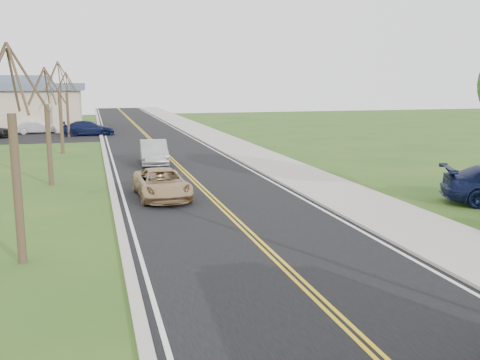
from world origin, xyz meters
name	(u,v)px	position (x,y,z in m)	size (l,w,h in m)	color
road	(153,142)	(0.00, 40.00, 0.01)	(8.00, 120.00, 0.01)	black
curb_right	(201,140)	(4.15, 40.00, 0.06)	(0.30, 120.00, 0.12)	#9E998E
sidewalk_right	(220,139)	(5.90, 40.00, 0.05)	(3.20, 120.00, 0.10)	#9E998E
curb_left	(102,142)	(-4.15, 40.00, 0.05)	(0.30, 120.00, 0.10)	#9E998E
bare_tree_a	(16,171)	(-7.00, 10.00, 2.63)	(1.93, 2.26, 6.08)	#38281C
bare_tree_b	(48,135)	(-7.00, 22.00, 2.48)	(1.83, 2.14, 5.73)	#38281C
bare_tree_c	(61,114)	(-7.00, 34.00, 2.78)	(2.04, 2.39, 6.42)	#38281C
bare_tree_d	(68,109)	(-7.00, 46.00, 2.55)	(1.88, 2.20, 5.91)	#38281C
suv_champagne	(162,184)	(-2.11, 17.46, 0.64)	(2.11, 4.58, 1.27)	tan
sedan_silver	(154,153)	(-1.35, 27.17, 0.75)	(1.58, 4.52, 1.49)	#A5A6AA
lot_car_silver	(35,127)	(-10.25, 50.00, 0.63)	(1.33, 3.82, 1.26)	#B1B1B6
lot_car_navy	(89,128)	(-5.25, 46.85, 0.69)	(1.94, 4.76, 1.38)	#0E1433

